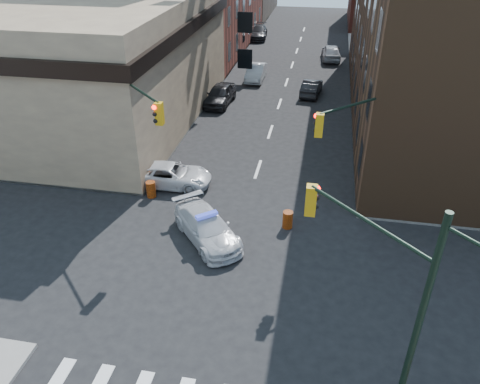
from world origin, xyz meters
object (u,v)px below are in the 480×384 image
at_px(pedestrian_a, 94,161).
at_px(pedestrian_b, 85,171).
at_px(police_car, 207,227).
at_px(parked_car_enear, 311,87).
at_px(parked_car_wfar, 256,72).
at_px(barrel_bank, 151,189).
at_px(pickup, 171,175).
at_px(parked_car_wnear, 220,95).
at_px(barricade_nw_a, 144,173).
at_px(barrel_road, 288,220).

distance_m(pedestrian_a, pedestrian_b, 1.18).
xyz_separation_m(police_car, parked_car_enear, (3.86, 22.59, -0.03)).
relative_size(parked_car_wfar, barrel_bank, 4.78).
relative_size(pickup, parked_car_wfar, 1.06).
distance_m(police_car, barrel_bank, 5.33).
height_order(parked_car_wnear, pedestrian_a, pedestrian_a).
relative_size(police_car, pickup, 1.01).
xyz_separation_m(pedestrian_a, barrel_bank, (4.11, -1.58, -0.62)).
relative_size(parked_car_wnear, parked_car_wfar, 1.06).
bearing_deg(barrel_bank, barricade_nw_a, 123.26).
bearing_deg(barrel_bank, pickup, 64.81).
bearing_deg(pedestrian_b, pedestrian_a, 64.50).
bearing_deg(parked_car_enear, police_car, 86.64).
bearing_deg(pickup, barrel_bank, 153.42).
distance_m(parked_car_enear, barrel_bank, 20.84).
xyz_separation_m(police_car, parked_car_wnear, (-3.61, 18.83, 0.11)).
bearing_deg(barrel_road, parked_car_enear, 89.90).
relative_size(police_car, barrel_bank, 5.15).
distance_m(barrel_road, barricade_nw_a, 9.49).
relative_size(police_car, pedestrian_b, 2.76).
bearing_deg(barrel_bank, parked_car_enear, 67.42).
bearing_deg(parked_car_wnear, pedestrian_a, -104.65).
distance_m(parked_car_wnear, pedestrian_b, 15.78).
distance_m(police_car, pedestrian_a, 9.62).
relative_size(parked_car_wnear, parked_car_enear, 1.16).
relative_size(barrel_road, barrel_bank, 0.97).
distance_m(police_car, parked_car_enear, 22.92).
distance_m(police_car, pedestrian_b, 9.11).
bearing_deg(pickup, police_car, -146.16).
xyz_separation_m(pedestrian_b, barrel_bank, (4.15, -0.40, -0.56)).
bearing_deg(parked_car_enear, barricade_nw_a, 69.40).
relative_size(parked_car_enear, barrel_bank, 4.37).
bearing_deg(parked_car_wnear, pedestrian_b, -103.42).
relative_size(parked_car_wnear, barrel_road, 5.20).
height_order(parked_car_enear, barrel_road, parked_car_enear).
xyz_separation_m(parked_car_enear, barrel_bank, (-8.00, -19.24, -0.21)).
height_order(pickup, pedestrian_a, pedestrian_a).
xyz_separation_m(police_car, parked_car_wfar, (-1.66, 25.92, 0.04)).
bearing_deg(pedestrian_a, parked_car_wfar, 101.64).
bearing_deg(pedestrian_a, barricade_nw_a, 28.07).
height_order(police_car, barrel_bank, police_car).
xyz_separation_m(parked_car_wnear, barrel_bank, (-0.53, -15.47, -0.35)).
relative_size(pedestrian_b, barrel_bank, 1.87).
bearing_deg(parked_car_wnear, barrel_bank, -88.14).
bearing_deg(police_car, parked_car_wfar, 53.87).
xyz_separation_m(parked_car_wfar, pedestrian_a, (-6.59, -20.99, 0.35)).
height_order(parked_car_wfar, pedestrian_a, pedestrian_a).
bearing_deg(barrel_bank, pedestrian_a, 158.98).
relative_size(pedestrian_b, barrel_road, 1.91).
bearing_deg(pickup, barricade_nw_a, 87.90).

